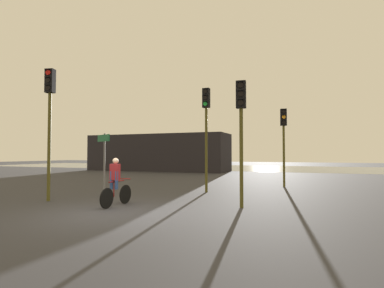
{
  "coord_description": "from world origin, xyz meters",
  "views": [
    {
      "loc": [
        5.42,
        -7.43,
        1.75
      ],
      "look_at": [
        0.5,
        5.0,
        2.2
      ],
      "focal_mm": 28.0,
      "sensor_mm": 36.0,
      "label": 1
    }
  ],
  "objects_px": {
    "distant_building": "(157,153)",
    "direction_sign_post": "(104,155)",
    "traffic_light_center": "(206,120)",
    "cyclist": "(116,182)",
    "traffic_light_near_left": "(50,110)",
    "traffic_light_far_right": "(284,132)",
    "traffic_light_near_right": "(241,119)"
  },
  "relations": [
    {
      "from": "distant_building",
      "to": "traffic_light_center",
      "type": "bearing_deg",
      "value": -54.8
    },
    {
      "from": "traffic_light_center",
      "to": "cyclist",
      "type": "xyz_separation_m",
      "value": [
        -1.64,
        -4.61,
        -2.49
      ]
    },
    {
      "from": "distant_building",
      "to": "direction_sign_post",
      "type": "xyz_separation_m",
      "value": [
        7.09,
        -17.84,
        -0.19
      ]
    },
    {
      "from": "traffic_light_center",
      "to": "cyclist",
      "type": "height_order",
      "value": "traffic_light_center"
    },
    {
      "from": "distant_building",
      "to": "traffic_light_far_right",
      "type": "relative_size",
      "value": 3.6
    },
    {
      "from": "distant_building",
      "to": "direction_sign_post",
      "type": "relative_size",
      "value": 5.78
    },
    {
      "from": "traffic_light_far_right",
      "to": "direction_sign_post",
      "type": "height_order",
      "value": "traffic_light_far_right"
    },
    {
      "from": "traffic_light_near_left",
      "to": "direction_sign_post",
      "type": "xyz_separation_m",
      "value": [
        1.18,
        1.71,
        -1.72
      ]
    },
    {
      "from": "traffic_light_center",
      "to": "traffic_light_far_right",
      "type": "xyz_separation_m",
      "value": [
        3.14,
        3.61,
        -0.4
      ]
    },
    {
      "from": "traffic_light_near_right",
      "to": "direction_sign_post",
      "type": "relative_size",
      "value": 1.6
    },
    {
      "from": "traffic_light_near_right",
      "to": "direction_sign_post",
      "type": "xyz_separation_m",
      "value": [
        -5.82,
        0.43,
        -1.21
      ]
    },
    {
      "from": "distant_building",
      "to": "traffic_light_far_right",
      "type": "xyz_separation_m",
      "value": [
        13.7,
        -11.36,
        1.02
      ]
    },
    {
      "from": "traffic_light_center",
      "to": "traffic_light_far_right",
      "type": "distance_m",
      "value": 4.8
    },
    {
      "from": "traffic_light_near_left",
      "to": "direction_sign_post",
      "type": "relative_size",
      "value": 1.91
    },
    {
      "from": "traffic_light_center",
      "to": "direction_sign_post",
      "type": "distance_m",
      "value": 4.79
    },
    {
      "from": "direction_sign_post",
      "to": "cyclist",
      "type": "bearing_deg",
      "value": 164.4
    },
    {
      "from": "traffic_light_near_left",
      "to": "direction_sign_post",
      "type": "bearing_deg",
      "value": -136.23
    },
    {
      "from": "direction_sign_post",
      "to": "traffic_light_near_right",
      "type": "bearing_deg",
      "value": -156.42
    },
    {
      "from": "traffic_light_near_right",
      "to": "traffic_light_near_left",
      "type": "relative_size",
      "value": 0.84
    },
    {
      "from": "distant_building",
      "to": "traffic_light_near_right",
      "type": "relative_size",
      "value": 3.61
    },
    {
      "from": "distant_building",
      "to": "traffic_light_near_left",
      "type": "relative_size",
      "value": 3.03
    },
    {
      "from": "traffic_light_center",
      "to": "traffic_light_near_left",
      "type": "xyz_separation_m",
      "value": [
        -4.65,
        -4.59,
        0.1
      ]
    },
    {
      "from": "traffic_light_near_right",
      "to": "traffic_light_center",
      "type": "bearing_deg",
      "value": -61.26
    },
    {
      "from": "distant_building",
      "to": "traffic_light_near_right",
      "type": "height_order",
      "value": "traffic_light_near_right"
    },
    {
      "from": "distant_building",
      "to": "cyclist",
      "type": "distance_m",
      "value": 21.54
    },
    {
      "from": "distant_building",
      "to": "traffic_light_near_right",
      "type": "bearing_deg",
      "value": -54.78
    },
    {
      "from": "traffic_light_far_right",
      "to": "distant_building",
      "type": "bearing_deg",
      "value": -50.76
    },
    {
      "from": "traffic_light_far_right",
      "to": "traffic_light_near_left",
      "type": "distance_m",
      "value": 11.32
    },
    {
      "from": "traffic_light_far_right",
      "to": "cyclist",
      "type": "bearing_deg",
      "value": 48.7
    },
    {
      "from": "distant_building",
      "to": "direction_sign_post",
      "type": "height_order",
      "value": "distant_building"
    },
    {
      "from": "distant_building",
      "to": "cyclist",
      "type": "xyz_separation_m",
      "value": [
        8.91,
        -19.57,
        -1.07
      ]
    },
    {
      "from": "traffic_light_center",
      "to": "traffic_light_near_right",
      "type": "bearing_deg",
      "value": 125.86
    }
  ]
}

